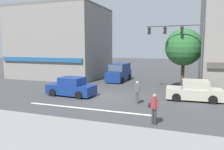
{
  "coord_description": "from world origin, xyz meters",
  "views": [
    {
      "loc": [
        6.37,
        -16.34,
        4.15
      ],
      "look_at": [
        -0.12,
        2.0,
        1.6
      ],
      "focal_mm": 35.0,
      "sensor_mm": 36.0,
      "label": 1
    }
  ],
  "objects": [
    {
      "name": "pedestrian_mid_crossing",
      "position": [
        2.92,
        -1.12,
        0.95
      ],
      "size": [
        0.39,
        0.47,
        1.67
      ],
      "color": "#4C4742",
      "rests_on": "ground"
    },
    {
      "name": "traffic_light_mast",
      "position": [
        6.06,
        3.53,
        4.3
      ],
      "size": [
        4.87,
        0.71,
        6.2
      ],
      "color": "#47474C",
      "rests_on": "ground"
    },
    {
      "name": "pedestrian_foreground_with_bag",
      "position": [
        4.71,
        -4.96,
        0.95
      ],
      "size": [
        0.58,
        0.59,
        1.67
      ],
      "color": "#333338",
      "rests_on": "ground"
    },
    {
      "name": "sedan_crossing_rightbound",
      "position": [
        6.82,
        1.41,
        0.71
      ],
      "size": [
        4.19,
        2.06,
        1.58
      ],
      "color": "#B7B29E",
      "rests_on": "ground"
    },
    {
      "name": "building_left_block",
      "position": [
        -10.32,
        9.9,
        4.66
      ],
      "size": [
        11.66,
        9.27,
        9.33
      ],
      "color": "gray",
      "rests_on": "ground"
    },
    {
      "name": "sidewalk_curb",
      "position": [
        0.0,
        -8.5,
        0.08
      ],
      "size": [
        40.0,
        5.0,
        0.16
      ],
      "primitive_type": "cube",
      "color": "gray",
      "rests_on": "ground"
    },
    {
      "name": "lane_marking_stripe",
      "position": [
        0.0,
        -3.5,
        0.0
      ],
      "size": [
        9.0,
        0.24,
        0.01
      ],
      "primitive_type": "cube",
      "color": "silver",
      "rests_on": "ground"
    },
    {
      "name": "van_approaching_near",
      "position": [
        -1.55,
        8.63,
        1.01
      ],
      "size": [
        2.12,
        4.64,
        2.11
      ],
      "color": "navy",
      "rests_on": "ground"
    },
    {
      "name": "utility_pole_near_left",
      "position": [
        -8.38,
        5.71,
        4.17
      ],
      "size": [
        1.4,
        0.22,
        8.05
      ],
      "color": "brown",
      "rests_on": "ground"
    },
    {
      "name": "street_tree",
      "position": [
        5.83,
        5.39,
        4.07
      ],
      "size": [
        3.47,
        3.47,
        5.82
      ],
      "color": "#4C3823",
      "rests_on": "ground"
    },
    {
      "name": "sedan_parked_curbside",
      "position": [
        -2.95,
        -0.35,
        0.71
      ],
      "size": [
        4.2,
        2.08,
        1.58
      ],
      "color": "navy",
      "rests_on": "ground"
    },
    {
      "name": "ground_plane",
      "position": [
        0.0,
        0.0,
        0.0
      ],
      "size": [
        120.0,
        120.0,
        0.0
      ],
      "primitive_type": "plane",
      "color": "#3D3D3F"
    }
  ]
}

